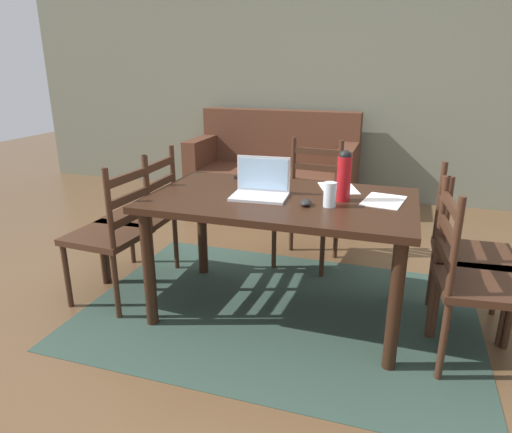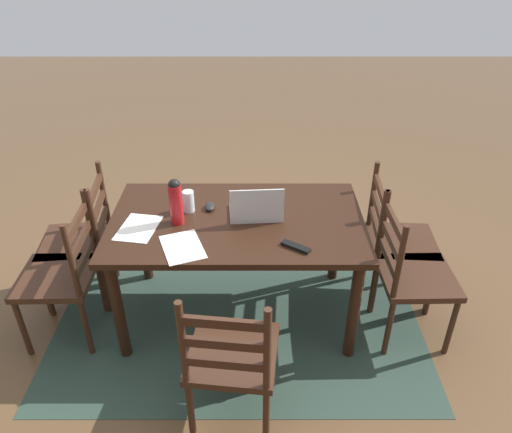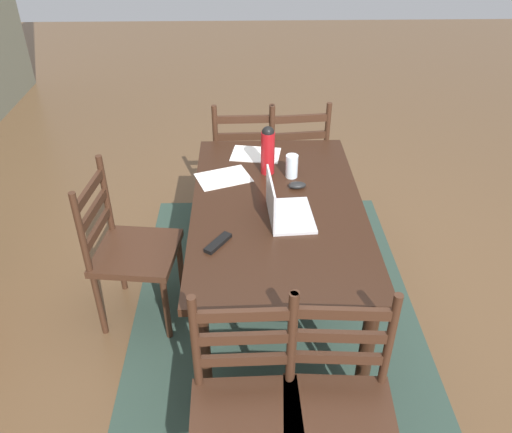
% 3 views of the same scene
% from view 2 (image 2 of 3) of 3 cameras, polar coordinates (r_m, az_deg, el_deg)
% --- Properties ---
extents(ground_plane, '(14.00, 14.00, 0.00)m').
position_cam_2_polar(ground_plane, '(3.43, -1.99, -11.02)').
color(ground_plane, brown).
extents(area_rug, '(2.40, 1.70, 0.01)m').
position_cam_2_polar(area_rug, '(3.42, -1.99, -10.98)').
color(area_rug, '#2D4238').
rests_on(area_rug, ground).
extents(dining_table, '(1.54, 0.91, 0.76)m').
position_cam_2_polar(dining_table, '(3.01, -2.23, -1.81)').
color(dining_table, black).
rests_on(dining_table, ground).
extents(chair_far_head, '(0.49, 0.49, 0.95)m').
position_cam_2_polar(chair_far_head, '(2.52, -2.87, -16.17)').
color(chair_far_head, '#3D2316').
rests_on(chair_far_head, ground).
extents(chair_right_near, '(0.48, 0.48, 0.95)m').
position_cam_2_polar(chair_right_near, '(3.48, -19.79, -2.70)').
color(chair_right_near, '#3D2316').
rests_on(chair_right_near, ground).
extents(chair_right_far, '(0.45, 0.45, 0.95)m').
position_cam_2_polar(chair_right_far, '(3.21, -21.68, -6.43)').
color(chair_right_far, '#3D2316').
rests_on(chair_right_far, ground).
extents(chair_left_near, '(0.47, 0.47, 0.95)m').
position_cam_2_polar(chair_left_near, '(3.41, 16.08, -2.76)').
color(chair_left_near, '#3D2316').
rests_on(chair_left_near, ground).
extents(chair_left_far, '(0.45, 0.45, 0.95)m').
position_cam_2_polar(chair_left_far, '(3.13, 17.67, -6.60)').
color(chair_left_far, '#3D2316').
rests_on(chair_left_far, ground).
extents(laptop, '(0.33, 0.24, 0.23)m').
position_cam_2_polar(laptop, '(2.94, 0.03, 0.82)').
color(laptop, silver).
rests_on(laptop, dining_table).
extents(water_bottle, '(0.08, 0.08, 0.29)m').
position_cam_2_polar(water_bottle, '(2.89, -9.37, 1.83)').
color(water_bottle, '#A81419').
rests_on(water_bottle, dining_table).
extents(drinking_glass, '(0.07, 0.07, 0.14)m').
position_cam_2_polar(drinking_glass, '(3.03, -7.90, 1.78)').
color(drinking_glass, silver).
rests_on(drinking_glass, dining_table).
extents(computer_mouse, '(0.07, 0.10, 0.03)m').
position_cam_2_polar(computer_mouse, '(3.06, -5.43, 1.17)').
color(computer_mouse, black).
rests_on(computer_mouse, dining_table).
extents(tv_remote, '(0.17, 0.13, 0.02)m').
position_cam_2_polar(tv_remote, '(2.71, 4.68, -3.55)').
color(tv_remote, black).
rests_on(tv_remote, dining_table).
extents(paper_stack_left, '(0.26, 0.33, 0.00)m').
position_cam_2_polar(paper_stack_left, '(2.95, -13.60, -1.31)').
color(paper_stack_left, white).
rests_on(paper_stack_left, dining_table).
extents(paper_stack_right, '(0.30, 0.35, 0.00)m').
position_cam_2_polar(paper_stack_right, '(2.74, -8.60, -3.55)').
color(paper_stack_right, white).
rests_on(paper_stack_right, dining_table).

